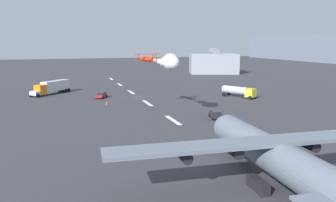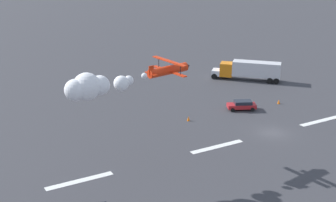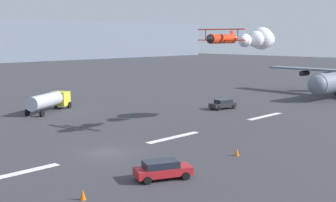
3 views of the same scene
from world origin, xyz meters
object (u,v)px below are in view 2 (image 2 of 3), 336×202
traffic_cone_near (279,102)px  traffic_cone_far (188,118)px  semi_truck_orange (249,70)px  stunt_biplane_red (101,84)px  followme_car_yellow (242,105)px

traffic_cone_near → traffic_cone_far: 17.18m
semi_truck_orange → traffic_cone_far: 24.69m
traffic_cone_near → traffic_cone_far: size_ratio=1.00×
stunt_biplane_red → traffic_cone_near: size_ratio=22.65×
traffic_cone_near → traffic_cone_far: bearing=-2.6°
semi_truck_orange → traffic_cone_far: bearing=30.6°
followme_car_yellow → traffic_cone_near: (-7.14, 0.72, -0.44)m
semi_truck_orange → traffic_cone_near: semi_truck_orange is taller
semi_truck_orange → followme_car_yellow: 16.88m
traffic_cone_far → semi_truck_orange: bearing=-149.4°
traffic_cone_near → traffic_cone_far: (17.16, -0.78, 0.00)m
semi_truck_orange → followme_car_yellow: size_ratio=2.29×
traffic_cone_near → traffic_cone_far: same height
stunt_biplane_red → semi_truck_orange: 45.22m
semi_truck_orange → traffic_cone_far: (21.21, 12.53, -1.73)m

